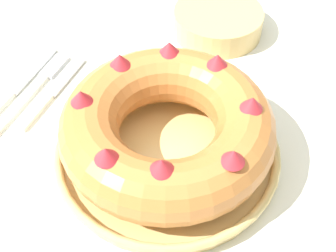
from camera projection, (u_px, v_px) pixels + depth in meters
name	position (u px, v px, depth m)	size (l,w,h in m)	color
dining_table	(171.00, 193.00, 0.70)	(1.25, 1.25, 0.74)	silver
serving_dish	(168.00, 151.00, 0.64)	(0.30, 0.30, 0.03)	tan
bundt_cake	(168.00, 126.00, 0.60)	(0.28, 0.28, 0.09)	#C67538
fork	(36.00, 88.00, 0.73)	(0.02, 0.20, 0.01)	white
serving_knife	(9.00, 95.00, 0.72)	(0.02, 0.21, 0.01)	white
cake_knife	(48.00, 97.00, 0.72)	(0.02, 0.17, 0.01)	white
side_bowl	(218.00, 22.00, 0.82)	(0.16, 0.16, 0.04)	tan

